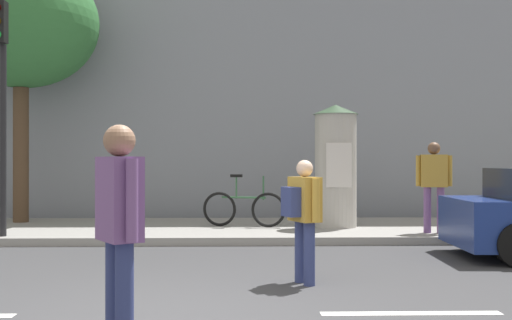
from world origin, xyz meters
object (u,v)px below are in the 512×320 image
pedestrian_tallest (434,179)px  bicycle_leaning (244,208)px  pedestrian_with_bag (303,210)px  street_tree (21,24)px  poster_column (336,165)px  pedestrian_in_red_top (119,221)px  traffic_light (1,79)px

pedestrian_tallest → bicycle_leaning: (-3.61, 1.22, -0.64)m
pedestrian_with_bag → pedestrian_tallest: pedestrian_tallest is taller
pedestrian_with_bag → street_tree: bearing=131.2°
poster_column → pedestrian_with_bag: 5.47m
pedestrian_in_red_top → bicycle_leaning: size_ratio=1.04×
street_tree → pedestrian_tallest: (8.60, -2.37, -3.42)m
pedestrian_tallest → pedestrian_with_bag: bearing=-125.1°
street_tree → bicycle_leaning: bearing=-13.0°
pedestrian_with_bag → pedestrian_tallest: (2.91, 4.14, 0.27)m
traffic_light → pedestrian_with_bag: size_ratio=2.77×
traffic_light → street_tree: size_ratio=0.71×
traffic_light → pedestrian_tallest: bearing=3.0°
street_tree → pedestrian_in_red_top: street_tree is taller
traffic_light → street_tree: 3.28m
traffic_light → pedestrian_with_bag: 6.64m
poster_column → street_tree: bearing=170.1°
poster_column → bicycle_leaning: 2.12m
street_tree → pedestrian_tallest: size_ratio=3.44×
poster_column → street_tree: street_tree is taller
pedestrian_tallest → bicycle_leaning: pedestrian_tallest is taller
pedestrian_with_bag → poster_column: bearing=77.1°
poster_column → bicycle_leaning: bearing=178.5°
traffic_light → poster_column: 6.68m
traffic_light → pedestrian_in_red_top: size_ratio=2.36×
street_tree → bicycle_leaning: 6.54m
traffic_light → poster_column: bearing=14.2°
traffic_light → pedestrian_in_red_top: bearing=-62.9°
pedestrian_with_bag → pedestrian_tallest: size_ratio=0.88×
street_tree → pedestrian_in_red_top: bearing=-67.0°
poster_column → street_tree: (-6.91, 1.20, 3.16)m
traffic_light → poster_column: size_ratio=1.67×
poster_column → pedestrian_tallest: size_ratio=1.47×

